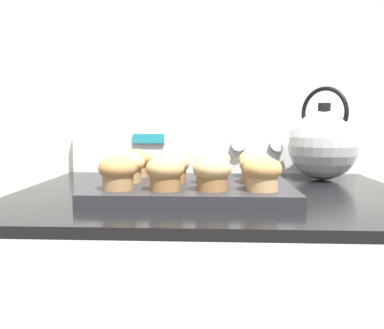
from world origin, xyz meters
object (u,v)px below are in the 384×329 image
muffin_r2_c1 (172,163)px  muffin_r2_c3 (253,163)px  muffin_r0_c3 (260,173)px  muffin_r0_c2 (213,173)px  muffin_r0_c1 (163,173)px  muffin_r1_c3 (255,167)px  muffin_r1_c1 (170,167)px  tea_kettle (321,144)px  muffin_r1_c2 (212,167)px  muffin_pan (191,188)px  muffin_r1_c0 (126,167)px  muffin_r2_c0 (134,163)px  muffin_r0_c0 (116,172)px  muffin_r2_c2 (213,163)px

muffin_r2_c1 → muffin_r2_c3: size_ratio=1.00×
muffin_r0_c3 → muffin_r0_c2: bearing=179.2°
muffin_r0_c1 → muffin_r2_c3: same height
muffin_r0_c1 → muffin_r1_c3: bearing=27.9°
muffin_r1_c1 → tea_kettle: 0.41m
muffin_r1_c1 → muffin_r1_c2: same height
muffin_r0_c3 → tea_kettle: (0.18, 0.30, 0.03)m
muffin_pan → muffin_r1_c0: size_ratio=5.59×
muffin_r2_c3 → muffin_pan: bearing=-146.4°
muffin_r2_c0 → muffin_r2_c3: bearing=0.5°
muffin_r0_c0 → muffin_r2_c3: same height
muffin_r0_c3 → muffin_r2_c0: 0.30m
muffin_r1_c1 → muffin_r2_c0: size_ratio=1.00×
muffin_r2_c1 → muffin_r1_c3: bearing=-25.8°
muffin_r1_c0 → muffin_r2_c3: (0.26, 0.08, 0.00)m
muffin_r2_c3 → muffin_r1_c2: bearing=-134.6°
muffin_r0_c0 → muffin_r0_c2: 0.17m
muffin_r2_c1 → tea_kettle: 0.38m
muffin_r0_c3 → muffin_r2_c2: same height
muffin_r1_c1 → muffin_r1_c3: same height
muffin_r2_c0 → muffin_r0_c3: bearing=-33.5°
muffin_r2_c2 → muffin_r2_c0: bearing=-179.1°
muffin_r1_c0 → muffin_r1_c1: size_ratio=1.00×
muffin_r1_c3 → tea_kettle: (0.18, 0.21, 0.03)m
muffin_r1_c3 → muffin_r2_c0: bearing=162.3°
muffin_r0_c2 → muffin_r0_c1: bearing=-177.6°
muffin_r1_c1 → muffin_r1_c3: 0.17m
muffin_r2_c0 → muffin_r0_c1: bearing=-63.7°
muffin_r1_c1 → muffin_r2_c3: bearing=26.2°
muffin_r0_c3 → muffin_r1_c0: 0.27m
muffin_r0_c3 → muffin_r1_c2: size_ratio=1.00×
muffin_r0_c2 → muffin_r0_c3: bearing=-0.8°
muffin_r0_c3 → muffin_r0_c0: bearing=-179.8°
muffin_r0_c0 → tea_kettle: bearing=34.5°
muffin_r1_c2 → muffin_r2_c0: same height
muffin_r0_c2 → muffin_r0_c3: (0.08, -0.00, 0.00)m
muffin_r1_c2 → muffin_r1_c1: bearing=176.9°
muffin_r2_c2 → muffin_r2_c3: size_ratio=1.00×
muffin_r2_c2 → tea_kettle: 0.29m
muffin_r0_c0 → muffin_r1_c0: bearing=91.0°
muffin_r0_c3 → muffin_r2_c1: (-0.17, 0.17, 0.00)m
muffin_r1_c1 → muffin_r1_c0: bearing=-179.9°
muffin_r0_c2 → muffin_r1_c0: same height
muffin_r0_c0 → tea_kettle: size_ratio=0.30×
muffin_r0_c3 → muffin_r2_c3: 0.17m
muffin_r2_c1 → muffin_r2_c2: (0.09, 0.00, 0.00)m
muffin_r1_c0 → muffin_r2_c2: same height
muffin_r0_c2 → muffin_r2_c2: (0.00, 0.17, 0.00)m
muffin_r0_c1 → muffin_r0_c2: (0.09, 0.00, 0.00)m
muffin_r1_c0 → muffin_r0_c0: bearing=-89.0°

